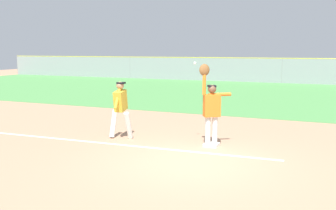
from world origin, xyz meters
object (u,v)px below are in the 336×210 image
Objects in this scene: baseball at (195,63)px; parked_car_tan at (143,69)px; first_base at (211,145)px; parked_car_white at (273,72)px; parked_car_blue at (202,71)px; fielder at (211,107)px; runner at (121,106)px.

baseball is 27.89m from parked_car_tan.
first_base is at bearing 0.38° from baseball.
parked_car_tan is at bearing 177.84° from parked_car_white.
parked_car_blue and parked_car_white have the same top height.
first_base is at bearing -41.76° from fielder.
parked_car_tan reaches higher than first_base.
fielder is at bearing -89.36° from parked_car_white.
runner reaches higher than parked_car_tan.
runner is at bearing -81.30° from parked_car_blue.
parked_car_tan is 12.87m from parked_car_white.
parked_car_white is (-1.18, 24.32, 0.63)m from first_base.
parked_car_tan is (-13.54, 24.33, -1.62)m from baseball.
parked_car_white reaches higher than first_base.
parked_car_blue reaches higher than first_base.
baseball is 0.02× the size of parked_car_white.
parked_car_tan and parked_car_white have the same top height.
fielder is 25.46m from parked_car_blue.
first_base is 28.10m from parked_car_tan.
baseball is at bearing 52.02° from fielder.
baseball is (-0.50, 0.06, 1.17)m from fielder.
parked_car_blue is (-7.70, 24.20, 0.63)m from first_base.
fielder is at bearing -100.72° from first_base.
parked_car_white is at bearing 92.78° from first_base.
baseball is at bearing -76.18° from parked_car_blue.
first_base is 5.14× the size of baseball.
parked_car_white is (-0.67, 24.32, -1.62)m from baseball.
runner is (-2.77, -0.09, -0.12)m from fielder.
parked_car_white is (12.87, -0.01, 0.00)m from parked_car_tan.
parked_car_blue is at bearing 95.42° from runner.
fielder is 30.81× the size of baseball.
runner is 0.38× the size of parked_car_tan.
parked_car_blue is (-7.19, 24.20, -1.62)m from baseball.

